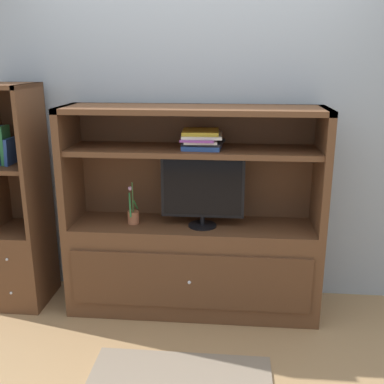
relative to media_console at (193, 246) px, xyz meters
The scene contains 8 objects.
ground_plane 0.63m from the media_console, 90.00° to the right, with size 8.00×8.00×0.00m, color tan.
painted_rear_wall 0.98m from the media_console, 90.00° to the left, with size 6.00×0.10×2.80m, color #9EA8B2.
media_console is the anchor object (origin of this frame).
tv_monitor 0.44m from the media_console, 30.83° to the right, with size 0.57×0.20×0.49m.
potted_plant 0.48m from the media_console, behind, with size 0.08×0.11×0.30m.
magazine_stack 0.78m from the media_console, ahead, with size 0.29×0.35×0.12m.
bookshelf_tall 1.28m from the media_console, behind, with size 0.37×0.46×1.61m.
upright_book_row 1.51m from the media_console, behind, with size 0.15×0.16×0.27m.
Camera 1 is at (0.27, -2.62, 1.78)m, focal length 42.89 mm.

